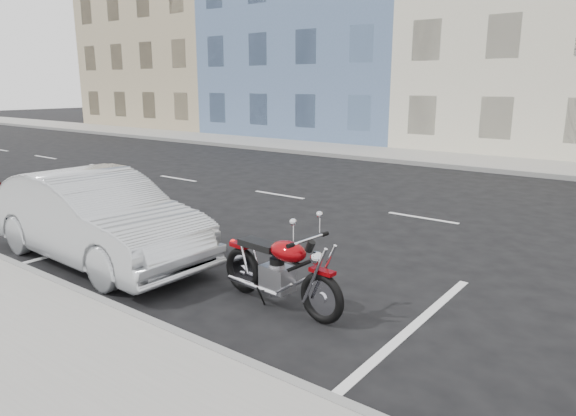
# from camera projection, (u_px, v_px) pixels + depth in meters

# --- Properties ---
(ground) EXTENTS (120.00, 120.00, 0.00)m
(ground) POSITION_uv_depth(u_px,v_px,m) (520.00, 234.00, 10.04)
(ground) COLOR black
(ground) RESTS_ON ground
(sidewalk_far) EXTENTS (80.00, 3.40, 0.15)m
(sidewalk_far) POSITION_uv_depth(u_px,v_px,m) (440.00, 159.00, 19.70)
(sidewalk_far) COLOR gray
(sidewalk_far) RESTS_ON ground
(curb_near) EXTENTS (80.00, 0.12, 0.16)m
(curb_near) POSITION_uv_depth(u_px,v_px,m) (39.00, 277.00, 7.55)
(curb_near) COLOR gray
(curb_near) RESTS_ON ground
(curb_far) EXTENTS (80.00, 0.12, 0.16)m
(curb_far) POSITION_uv_depth(u_px,v_px,m) (422.00, 164.00, 18.38)
(curb_far) COLOR gray
(curb_far) RESTS_ON ground
(bldg_far_west) EXTENTS (12.00, 12.00, 12.00)m
(bldg_far_west) POSITION_uv_depth(u_px,v_px,m) (200.00, 39.00, 36.56)
(bldg_far_west) COLOR tan
(bldg_far_west) RESTS_ON ground
(bldg_blue) EXTENTS (12.00, 12.00, 13.00)m
(bldg_blue) POSITION_uv_depth(u_px,v_px,m) (345.00, 19.00, 29.38)
(bldg_blue) COLOR slate
(bldg_blue) RESTS_ON ground
(motorcycle) EXTENTS (2.06, 0.68, 1.03)m
(motorcycle) POSITION_uv_depth(u_px,v_px,m) (324.00, 287.00, 6.15)
(motorcycle) COLOR black
(motorcycle) RESTS_ON ground
(sedan_silver) EXTENTS (4.50, 1.69, 1.47)m
(sedan_silver) POSITION_uv_depth(u_px,v_px,m) (96.00, 217.00, 8.36)
(sedan_silver) COLOR #B7BCC0
(sedan_silver) RESTS_ON ground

